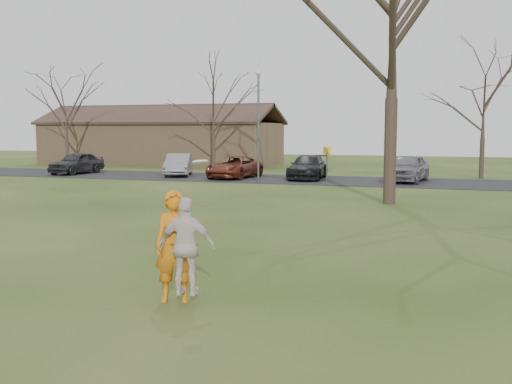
# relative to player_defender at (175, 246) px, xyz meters

# --- Properties ---
(ground) EXTENTS (120.00, 120.00, 0.00)m
(ground) POSITION_rel_player_defender_xyz_m (0.07, 0.23, -0.97)
(ground) COLOR #1E380F
(ground) RESTS_ON ground
(parking_strip) EXTENTS (62.00, 6.50, 0.04)m
(parking_strip) POSITION_rel_player_defender_xyz_m (0.07, 25.23, -0.95)
(parking_strip) COLOR black
(parking_strip) RESTS_ON ground
(player_defender) EXTENTS (0.82, 0.67, 1.95)m
(player_defender) POSITION_rel_player_defender_xyz_m (0.00, 0.00, 0.00)
(player_defender) COLOR #CA6E10
(player_defender) RESTS_ON ground
(car_0) EXTENTS (2.01, 4.37, 1.45)m
(car_0) POSITION_rel_player_defender_xyz_m (-19.37, 24.91, -0.21)
(car_0) COLOR #27272A
(car_0) RESTS_ON parking_strip
(car_1) EXTENTS (2.82, 4.50, 1.40)m
(car_1) POSITION_rel_player_defender_xyz_m (-12.18, 25.52, -0.23)
(car_1) COLOR gray
(car_1) RESTS_ON parking_strip
(car_2) EXTENTS (2.51, 4.84, 1.31)m
(car_2) POSITION_rel_player_defender_xyz_m (-8.20, 24.98, -0.28)
(car_2) COLOR #5E2216
(car_2) RESTS_ON parking_strip
(car_3) EXTENTS (2.27, 4.91, 1.39)m
(car_3) POSITION_rel_player_defender_xyz_m (-3.77, 25.64, -0.24)
(car_3) COLOR black
(car_3) RESTS_ON parking_strip
(car_4) EXTENTS (2.44, 4.74, 1.55)m
(car_4) POSITION_rel_player_defender_xyz_m (2.02, 25.60, -0.16)
(car_4) COLOR slate
(car_4) RESTS_ON parking_strip
(catching_play) EXTENTS (1.03, 0.55, 2.32)m
(catching_play) POSITION_rel_player_defender_xyz_m (0.30, -0.16, 0.05)
(catching_play) COLOR beige
(catching_play) RESTS_ON ground
(building) EXTENTS (20.60, 8.50, 5.14)m
(building) POSITION_rel_player_defender_xyz_m (-19.93, 38.23, 0.96)
(building) COLOR #8C6D4C
(building) RESTS_ON ground
(lamp_post) EXTENTS (0.34, 0.34, 6.27)m
(lamp_post) POSITION_rel_player_defender_xyz_m (-5.93, 22.73, 3.00)
(lamp_post) COLOR #47474C
(lamp_post) RESTS_ON ground
(sign_yellow) EXTENTS (0.35, 0.35, 2.08)m
(sign_yellow) POSITION_rel_player_defender_xyz_m (-1.93, 22.23, 0.48)
(sign_yellow) COLOR #47474C
(sign_yellow) RESTS_ON ground
(big_tree) EXTENTS (9.00, 9.00, 14.00)m
(big_tree) POSITION_rel_player_defender_xyz_m (2.07, 15.23, 6.03)
(big_tree) COLOR #352821
(big_tree) RESTS_ON ground
(small_tree_row) EXTENTS (55.00, 5.90, 8.50)m
(small_tree_row) POSITION_rel_player_defender_xyz_m (4.46, 30.29, 2.92)
(small_tree_row) COLOR #352821
(small_tree_row) RESTS_ON ground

